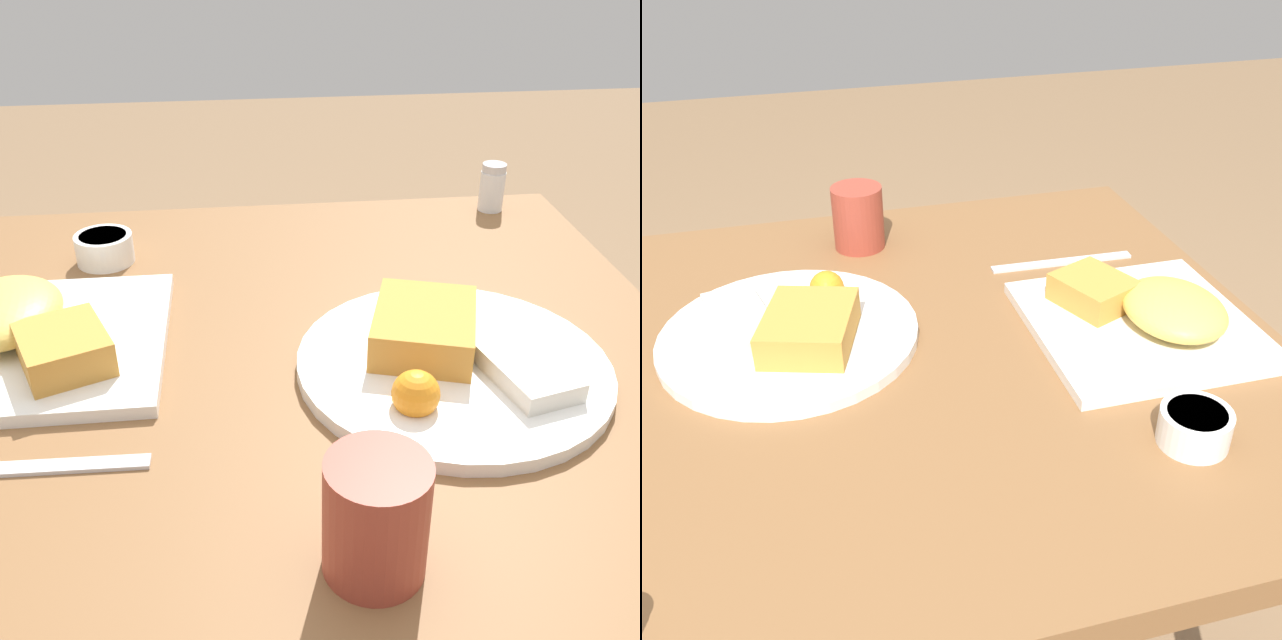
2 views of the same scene
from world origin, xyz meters
TOP-DOWN VIEW (x-y plane):
  - dining_table at (0.00, 0.00)m, footprint 0.81×0.85m
  - plate_square_near at (-0.03, -0.27)m, footprint 0.26×0.26m
  - plate_oval_far at (0.05, 0.15)m, footprint 0.31×0.31m
  - sauce_ramekin at (-0.24, -0.22)m, footprint 0.07×0.07m
  - butter_knife at (0.15, -0.23)m, footprint 0.02×0.21m
  - coffee_mug at (0.29, 0.04)m, footprint 0.07×0.07m

SIDE VIEW (x-z plane):
  - dining_table at x=0.00m, z-range 0.27..1.01m
  - butter_knife at x=0.15m, z-range 0.74..0.75m
  - plate_oval_far at x=0.05m, z-range 0.73..0.79m
  - sauce_ramekin at x=-0.24m, z-range 0.74..0.78m
  - plate_square_near at x=-0.03m, z-range 0.74..0.79m
  - coffee_mug at x=0.29m, z-range 0.74..0.84m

